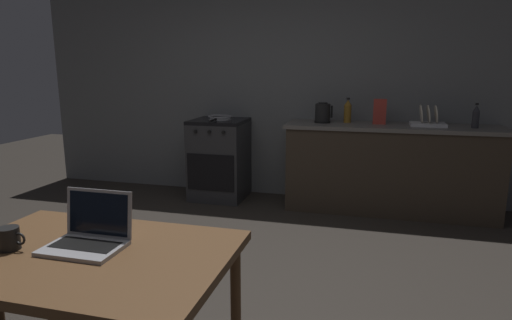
{
  "coord_description": "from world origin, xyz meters",
  "views": [
    {
      "loc": [
        1.12,
        -2.36,
        1.48
      ],
      "look_at": [
        0.26,
        0.89,
        0.77
      ],
      "focal_mm": 30.39,
      "sensor_mm": 36.0,
      "label": 1
    }
  ],
  "objects_px": {
    "stove_oven": "(220,159)",
    "electric_kettle": "(323,113)",
    "dining_table": "(90,270)",
    "bottle": "(476,116)",
    "laptop": "(88,236)",
    "coffee_mug": "(9,239)",
    "cereal_box": "(380,112)",
    "dish_rack": "(428,121)",
    "bottle_b": "(348,111)",
    "frying_pan": "(220,118)"
  },
  "relations": [
    {
      "from": "stove_oven",
      "to": "electric_kettle",
      "type": "xyz_separation_m",
      "value": [
        1.17,
        0.0,
        0.56
      ]
    },
    {
      "from": "dining_table",
      "to": "bottle",
      "type": "xyz_separation_m",
      "value": [
        2.08,
        3.14,
        0.37
      ]
    },
    {
      "from": "electric_kettle",
      "to": "frying_pan",
      "type": "bearing_deg",
      "value": -178.62
    },
    {
      "from": "laptop",
      "to": "frying_pan",
      "type": "bearing_deg",
      "value": 90.47
    },
    {
      "from": "electric_kettle",
      "to": "dish_rack",
      "type": "distance_m",
      "value": 1.06
    },
    {
      "from": "bottle",
      "to": "frying_pan",
      "type": "height_order",
      "value": "bottle"
    },
    {
      "from": "stove_oven",
      "to": "cereal_box",
      "type": "height_order",
      "value": "cereal_box"
    },
    {
      "from": "electric_kettle",
      "to": "coffee_mug",
      "type": "bearing_deg",
      "value": -106.02
    },
    {
      "from": "frying_pan",
      "to": "coffee_mug",
      "type": "xyz_separation_m",
      "value": [
        0.21,
        -3.23,
        -0.15
      ]
    },
    {
      "from": "stove_oven",
      "to": "electric_kettle",
      "type": "distance_m",
      "value": 1.3
    },
    {
      "from": "dining_table",
      "to": "frying_pan",
      "type": "distance_m",
      "value": 3.23
    },
    {
      "from": "frying_pan",
      "to": "bottle_b",
      "type": "xyz_separation_m",
      "value": [
        1.4,
        0.11,
        0.1
      ]
    },
    {
      "from": "electric_kettle",
      "to": "dining_table",
      "type": "bearing_deg",
      "value": -100.68
    },
    {
      "from": "laptop",
      "to": "electric_kettle",
      "type": "xyz_separation_m",
      "value": [
        0.64,
        3.14,
        0.23
      ]
    },
    {
      "from": "dining_table",
      "to": "bottle_b",
      "type": "xyz_separation_m",
      "value": [
        0.86,
        3.27,
        0.38
      ]
    },
    {
      "from": "dining_table",
      "to": "bottle",
      "type": "relative_size",
      "value": 4.86
    },
    {
      "from": "dining_table",
      "to": "laptop",
      "type": "distance_m",
      "value": 0.14
    },
    {
      "from": "laptop",
      "to": "frying_pan",
      "type": "relative_size",
      "value": 0.72
    },
    {
      "from": "dining_table",
      "to": "bottle",
      "type": "distance_m",
      "value": 3.79
    },
    {
      "from": "bottle_b",
      "to": "laptop",
      "type": "bearing_deg",
      "value": -105.46
    },
    {
      "from": "stove_oven",
      "to": "dining_table",
      "type": "xyz_separation_m",
      "value": [
        0.57,
        -3.19,
        0.2
      ]
    },
    {
      "from": "laptop",
      "to": "bottle",
      "type": "xyz_separation_m",
      "value": [
        2.11,
        3.09,
        0.24
      ]
    },
    {
      "from": "bottle_b",
      "to": "dish_rack",
      "type": "bearing_deg",
      "value": -5.71
    },
    {
      "from": "stove_oven",
      "to": "dining_table",
      "type": "distance_m",
      "value": 3.25
    },
    {
      "from": "stove_oven",
      "to": "laptop",
      "type": "relative_size",
      "value": 2.87
    },
    {
      "from": "coffee_mug",
      "to": "cereal_box",
      "type": "distance_m",
      "value": 3.62
    },
    {
      "from": "laptop",
      "to": "bottle_b",
      "type": "xyz_separation_m",
      "value": [
        0.89,
        3.22,
        0.26
      ]
    },
    {
      "from": "dining_table",
      "to": "electric_kettle",
      "type": "xyz_separation_m",
      "value": [
        0.6,
        3.19,
        0.36
      ]
    },
    {
      "from": "stove_oven",
      "to": "dish_rack",
      "type": "distance_m",
      "value": 2.28
    },
    {
      "from": "electric_kettle",
      "to": "dish_rack",
      "type": "bearing_deg",
      "value": -0.0
    },
    {
      "from": "electric_kettle",
      "to": "bottle",
      "type": "distance_m",
      "value": 1.48
    },
    {
      "from": "dish_rack",
      "to": "laptop",
      "type": "bearing_deg",
      "value": -118.28
    },
    {
      "from": "bottle_b",
      "to": "coffee_mug",
      "type": "bearing_deg",
      "value": -109.64
    },
    {
      "from": "laptop",
      "to": "dish_rack",
      "type": "height_order",
      "value": "dish_rack"
    },
    {
      "from": "stove_oven",
      "to": "bottle_b",
      "type": "distance_m",
      "value": 1.54
    },
    {
      "from": "frying_pan",
      "to": "dish_rack",
      "type": "height_order",
      "value": "dish_rack"
    },
    {
      "from": "bottle",
      "to": "coffee_mug",
      "type": "height_order",
      "value": "bottle"
    },
    {
      "from": "dining_table",
      "to": "bottle_b",
      "type": "relative_size",
      "value": 4.45
    },
    {
      "from": "dining_table",
      "to": "frying_pan",
      "type": "bearing_deg",
      "value": 99.8
    },
    {
      "from": "cereal_box",
      "to": "bottle_b",
      "type": "distance_m",
      "value": 0.33
    },
    {
      "from": "dish_rack",
      "to": "bottle_b",
      "type": "height_order",
      "value": "bottle_b"
    },
    {
      "from": "electric_kettle",
      "to": "bottle",
      "type": "bearing_deg",
      "value": -1.94
    },
    {
      "from": "bottle",
      "to": "dish_rack",
      "type": "height_order",
      "value": "bottle"
    },
    {
      "from": "coffee_mug",
      "to": "laptop",
      "type": "bearing_deg",
      "value": 20.6
    },
    {
      "from": "laptop",
      "to": "cereal_box",
      "type": "xyz_separation_m",
      "value": [
        1.22,
        3.16,
        0.26
      ]
    },
    {
      "from": "stove_oven",
      "to": "cereal_box",
      "type": "xyz_separation_m",
      "value": [
        1.75,
        0.02,
        0.59
      ]
    },
    {
      "from": "bottle",
      "to": "frying_pan",
      "type": "xyz_separation_m",
      "value": [
        -2.63,
        0.02,
        -0.09
      ]
    },
    {
      "from": "electric_kettle",
      "to": "coffee_mug",
      "type": "distance_m",
      "value": 3.39
    },
    {
      "from": "laptop",
      "to": "bottle",
      "type": "height_order",
      "value": "bottle"
    },
    {
      "from": "dining_table",
      "to": "electric_kettle",
      "type": "relative_size",
      "value": 5.43
    }
  ]
}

